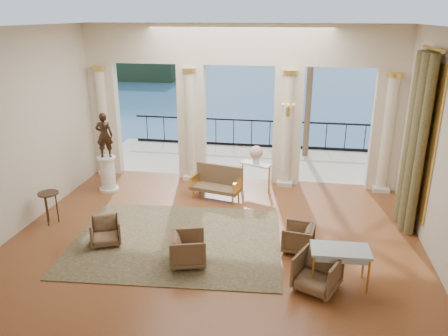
% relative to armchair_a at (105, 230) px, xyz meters
% --- Properties ---
extents(floor, '(9.00, 9.00, 0.00)m').
position_rel_armchair_a_xyz_m(floor, '(2.30, 0.51, -0.32)').
color(floor, '#4E2610').
rests_on(floor, ground).
extents(room_walls, '(9.00, 9.00, 9.00)m').
position_rel_armchair_a_xyz_m(room_walls, '(2.30, -0.60, 2.56)').
color(room_walls, beige).
rests_on(room_walls, ground).
extents(arcade, '(9.00, 0.56, 4.50)m').
position_rel_armchair_a_xyz_m(arcade, '(2.30, 4.33, 2.26)').
color(arcade, beige).
rests_on(arcade, ground).
extents(terrace, '(10.00, 3.60, 0.10)m').
position_rel_armchair_a_xyz_m(terrace, '(2.30, 6.31, -0.37)').
color(terrace, '#A7A18C').
rests_on(terrace, ground).
extents(balustrade, '(9.00, 0.06, 1.03)m').
position_rel_armchair_a_xyz_m(balustrade, '(2.30, 7.91, 0.09)').
color(balustrade, black).
rests_on(balustrade, terrace).
extents(palm_tree, '(2.00, 2.00, 4.50)m').
position_rel_armchair_a_xyz_m(palm_tree, '(4.30, 7.11, 3.77)').
color(palm_tree, '#4C3823').
rests_on(palm_tree, terrace).
extents(headland, '(22.00, 18.00, 6.00)m').
position_rel_armchair_a_xyz_m(headland, '(-27.70, 70.51, -3.32)').
color(headland, black).
rests_on(headland, sea).
extents(sea, '(160.00, 160.00, 0.00)m').
position_rel_armchair_a_xyz_m(sea, '(2.30, 60.51, -6.32)').
color(sea, '#2E6391').
rests_on(sea, ground).
extents(curtain, '(0.33, 1.40, 4.09)m').
position_rel_armchair_a_xyz_m(curtain, '(6.58, 2.01, 1.70)').
color(curtain, '#4C4B28').
rests_on(curtain, ground).
extents(window_frame, '(0.04, 1.60, 3.40)m').
position_rel_armchair_a_xyz_m(window_frame, '(6.77, 2.01, 1.78)').
color(window_frame, gold).
rests_on(window_frame, room_walls).
extents(wall_sconce, '(0.30, 0.11, 0.33)m').
position_rel_armchair_a_xyz_m(wall_sconce, '(3.70, 4.02, 1.90)').
color(wall_sconce, gold).
rests_on(wall_sconce, arcade).
extents(rug, '(4.79, 3.86, 0.02)m').
position_rel_armchair_a_xyz_m(rug, '(1.49, 0.37, -0.31)').
color(rug, '#31371E').
rests_on(rug, ground).
extents(armchair_a, '(0.82, 0.80, 0.65)m').
position_rel_armchair_a_xyz_m(armchair_a, '(0.00, 0.00, 0.00)').
color(armchair_a, '#49331E').
rests_on(armchair_a, ground).
extents(armchair_b, '(0.95, 0.93, 0.76)m').
position_rel_armchair_a_xyz_m(armchair_b, '(4.48, -0.93, 0.05)').
color(armchair_b, '#49331E').
rests_on(armchair_b, ground).
extents(armchair_c, '(0.67, 0.70, 0.64)m').
position_rel_armchair_a_xyz_m(armchair_c, '(4.12, 0.41, -0.00)').
color(armchair_c, '#49331E').
rests_on(armchair_c, ground).
extents(armchair_d, '(0.81, 0.84, 0.71)m').
position_rel_armchair_a_xyz_m(armchair_d, '(1.97, -0.50, 0.03)').
color(armchair_d, '#49331E').
rests_on(armchair_d, ground).
extents(settee, '(1.43, 0.85, 0.89)m').
position_rel_armchair_a_xyz_m(settee, '(1.92, 2.91, 0.12)').
color(settee, '#49331E').
rests_on(settee, ground).
extents(game_table, '(1.09, 0.63, 0.73)m').
position_rel_armchair_a_xyz_m(game_table, '(4.87, -0.69, 0.33)').
color(game_table, '#ABC9D7').
rests_on(game_table, ground).
extents(pedestal, '(0.54, 0.54, 0.99)m').
position_rel_armchair_a_xyz_m(pedestal, '(-1.20, 2.89, 0.15)').
color(pedestal, silver).
rests_on(pedestal, ground).
extents(statue, '(0.50, 0.37, 1.25)m').
position_rel_armchair_a_xyz_m(statue, '(-1.20, 2.89, 1.29)').
color(statue, '#2F2015').
rests_on(statue, pedestal).
extents(console_table, '(0.92, 0.64, 0.82)m').
position_rel_armchair_a_xyz_m(console_table, '(2.90, 3.56, 0.35)').
color(console_table, silver).
rests_on(console_table, ground).
extents(urn, '(0.38, 0.38, 0.50)m').
position_rel_armchair_a_xyz_m(urn, '(2.90, 3.56, 0.78)').
color(urn, white).
rests_on(urn, console_table).
extents(side_table, '(0.48, 0.48, 0.78)m').
position_rel_armchair_a_xyz_m(side_table, '(-1.70, 0.71, 0.34)').
color(side_table, black).
rests_on(side_table, ground).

